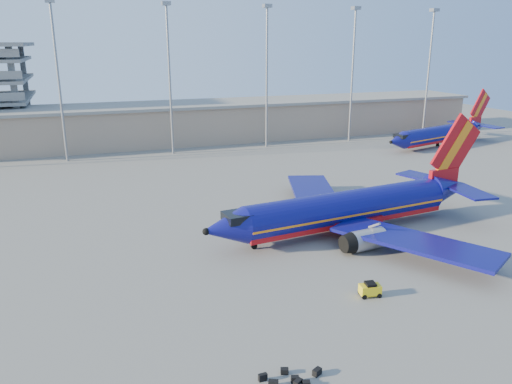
# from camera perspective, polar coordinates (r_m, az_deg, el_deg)

# --- Properties ---
(ground) EXTENTS (220.00, 220.00, 0.00)m
(ground) POSITION_cam_1_polar(r_m,az_deg,el_deg) (60.51, 3.32, -4.00)
(ground) COLOR slate
(ground) RESTS_ON ground
(terminal_building) EXTENTS (122.00, 16.00, 8.50)m
(terminal_building) POSITION_cam_1_polar(r_m,az_deg,el_deg) (115.93, -3.26, 8.24)
(terminal_building) COLOR gray
(terminal_building) RESTS_ON ground
(light_mast_row) EXTENTS (101.60, 1.60, 28.65)m
(light_mast_row) POSITION_cam_1_polar(r_m,az_deg,el_deg) (101.83, -4.19, 14.54)
(light_mast_row) COLOR gray
(light_mast_row) RESTS_ON ground
(aircraft_main) EXTENTS (38.10, 36.48, 12.92)m
(aircraft_main) POSITION_cam_1_polar(r_m,az_deg,el_deg) (59.56, 10.99, -1.82)
(aircraft_main) COLOR navy
(aircraft_main) RESTS_ON ground
(aircraft_second) EXTENTS (32.91, 16.20, 11.41)m
(aircraft_second) POSITION_cam_1_polar(r_m,az_deg,el_deg) (114.67, 20.40, 6.27)
(aircraft_second) COLOR navy
(aircraft_second) RESTS_ON ground
(baggage_tug) EXTENTS (1.97, 1.37, 1.31)m
(baggage_tug) POSITION_cam_1_polar(r_m,az_deg,el_deg) (45.58, 12.91, -10.76)
(baggage_tug) COLOR yellow
(baggage_tug) RESTS_ON ground
(luggage_pile) EXTENTS (4.30, 2.37, 0.50)m
(luggage_pile) POSITION_cam_1_polar(r_m,az_deg,el_deg) (34.98, 4.17, -20.59)
(luggage_pile) COLOR black
(luggage_pile) RESTS_ON ground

